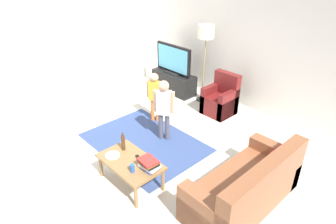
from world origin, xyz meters
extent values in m
plane|color=beige|center=(0.00, 0.00, 0.00)|extent=(7.80, 7.80, 0.00)
cube|color=silver|center=(0.00, 3.00, 1.35)|extent=(6.00, 0.12, 2.70)
cube|color=silver|center=(-3.00, 0.00, 1.35)|extent=(0.12, 6.00, 2.70)
cube|color=#33477A|center=(-0.30, 0.28, 0.00)|extent=(2.20, 1.60, 0.01)
cube|color=black|center=(-1.61, 2.30, 0.25)|extent=(1.20, 0.44, 0.50)
cube|color=black|center=(-1.61, 2.25, 0.10)|extent=(1.10, 0.32, 0.03)
cube|color=black|center=(-1.61, 2.28, 0.52)|extent=(0.44, 0.28, 0.03)
cube|color=black|center=(-1.61, 2.28, 0.87)|extent=(1.10, 0.07, 0.68)
cube|color=#59B2D8|center=(-1.61, 2.24, 0.87)|extent=(1.00, 0.01, 0.58)
cube|color=brown|center=(1.80, 0.34, 0.21)|extent=(0.80, 1.80, 0.42)
cube|color=brown|center=(2.10, 0.34, 0.43)|extent=(0.20, 1.80, 0.86)
cube|color=brown|center=(1.80, -0.46, 0.30)|extent=(0.80, 0.20, 0.60)
cube|color=brown|center=(1.80, 1.14, 0.30)|extent=(0.80, 0.20, 0.60)
cube|color=#B22823|center=(1.95, 0.89, 0.56)|extent=(0.10, 0.32, 0.32)
cube|color=maroon|center=(-0.08, 2.20, 0.21)|extent=(0.60, 0.60, 0.42)
cube|color=maroon|center=(-0.08, 2.42, 0.45)|extent=(0.60, 0.16, 0.90)
cube|color=maroon|center=(-0.32, 2.20, 0.30)|extent=(0.12, 0.60, 0.60)
cube|color=maroon|center=(0.16, 2.20, 0.30)|extent=(0.12, 0.60, 0.60)
cylinder|color=#262626|center=(-0.78, 2.45, 0.01)|extent=(0.28, 0.28, 0.02)
cylinder|color=#99844C|center=(-0.78, 2.45, 0.76)|extent=(0.03, 0.03, 1.50)
cylinder|color=silver|center=(-0.78, 2.45, 1.64)|extent=(0.36, 0.36, 0.28)
cylinder|color=orange|center=(-0.85, 0.95, 0.24)|extent=(0.08, 0.08, 0.48)
cylinder|color=orange|center=(-0.75, 1.00, 0.24)|extent=(0.08, 0.08, 0.48)
cube|color=gold|center=(-0.80, 0.97, 0.68)|extent=(0.26, 0.21, 0.41)
sphere|color=tan|center=(-0.80, 0.97, 0.97)|extent=(0.17, 0.17, 0.17)
cylinder|color=tan|center=(-0.93, 0.91, 0.70)|extent=(0.06, 0.06, 0.37)
cylinder|color=tan|center=(-0.67, 1.03, 0.70)|extent=(0.06, 0.06, 0.37)
cylinder|color=#4C4C59|center=(-0.21, 0.61, 0.27)|extent=(0.09, 0.09, 0.54)
cylinder|color=#4C4C59|center=(-0.10, 0.67, 0.27)|extent=(0.09, 0.09, 0.54)
cube|color=white|center=(-0.15, 0.64, 0.77)|extent=(0.29, 0.26, 0.46)
sphere|color=tan|center=(-0.15, 0.64, 1.09)|extent=(0.19, 0.19, 0.19)
cylinder|color=tan|center=(-0.29, 0.55, 0.79)|extent=(0.07, 0.07, 0.41)
cylinder|color=tan|center=(-0.01, 0.73, 0.79)|extent=(0.07, 0.07, 0.41)
cube|color=olive|center=(0.42, -0.56, 0.40)|extent=(1.00, 0.60, 0.04)
cylinder|color=olive|center=(-0.03, -0.81, 0.19)|extent=(0.05, 0.05, 0.38)
cylinder|color=olive|center=(0.87, -0.81, 0.19)|extent=(0.05, 0.05, 0.38)
cylinder|color=olive|center=(-0.03, -0.31, 0.19)|extent=(0.05, 0.05, 0.38)
cylinder|color=olive|center=(0.87, -0.31, 0.19)|extent=(0.05, 0.05, 0.38)
cube|color=#334CA5|center=(0.75, -0.47, 0.43)|extent=(0.24, 0.18, 0.03)
cube|color=white|center=(0.75, -0.46, 0.46)|extent=(0.30, 0.24, 0.03)
cube|color=black|center=(0.75, -0.45, 0.50)|extent=(0.25, 0.20, 0.03)
cube|color=yellow|center=(0.73, -0.46, 0.52)|extent=(0.25, 0.20, 0.03)
cube|color=red|center=(0.74, -0.47, 0.55)|extent=(0.29, 0.24, 0.03)
cylinder|color=#4C3319|center=(0.12, -0.46, 0.55)|extent=(0.06, 0.06, 0.25)
cylinder|color=#4C3319|center=(0.12, -0.46, 0.70)|extent=(0.02, 0.02, 0.06)
cube|color=black|center=(0.47, -0.44, 0.43)|extent=(0.18, 0.10, 0.02)
cylinder|color=#2659B2|center=(0.64, -0.68, 0.48)|extent=(0.07, 0.07, 0.12)
cylinder|color=white|center=(0.14, -0.68, 0.43)|extent=(0.22, 0.22, 0.02)
cube|color=silver|center=(0.16, -0.68, 0.44)|extent=(0.15, 0.05, 0.01)
camera|label=1|loc=(3.35, -2.52, 3.12)|focal=31.35mm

